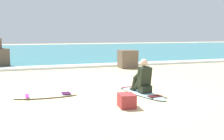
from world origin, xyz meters
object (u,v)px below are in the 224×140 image
surfboard_main (139,92)px  surfer_seated (143,79)px  surfboard_spare_near (46,96)px  beach_bag (127,101)px  shoreline_rock (128,59)px

surfboard_main → surfer_seated: (0.03, -0.17, 0.40)m
surfer_seated → surfboard_spare_near: surfer_seated is taller
surfboard_main → beach_bag: bearing=-125.5°
shoreline_rock → beach_bag: shoreline_rock is taller
beach_bag → surfer_seated: bearing=50.0°
surfboard_spare_near → beach_bag: bearing=-45.7°
surfboard_spare_near → shoreline_rock: (4.60, 5.27, 0.41)m
surfboard_main → surfboard_spare_near: same height
surfboard_main → shoreline_rock: size_ratio=2.74×
surfboard_main → surfer_seated: bearing=-81.1°
shoreline_rock → beach_bag: 7.58m
surfer_seated → shoreline_rock: bearing=71.5°
surfboard_main → beach_bag: beach_bag is taller
surfboard_spare_near → beach_bag: beach_bag is taller
surfboard_spare_near → beach_bag: size_ratio=3.64×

